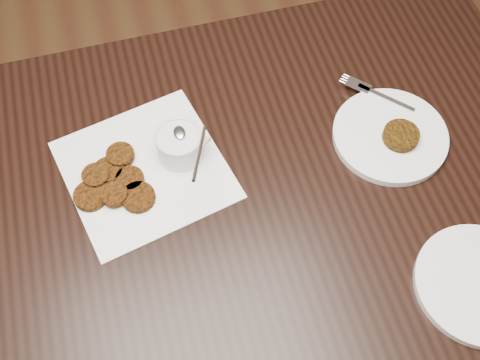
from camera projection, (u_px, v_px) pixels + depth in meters
name	position (u px, v px, depth m)	size (l,w,h in m)	color
table	(207.00, 297.00, 1.34)	(1.38, 0.89, 0.75)	black
napkin	(145.00, 170.00, 1.07)	(0.27, 0.27, 0.00)	white
sauce_ramekin	(178.00, 135.00, 1.04)	(0.11, 0.11, 0.12)	silver
patty_cluster	(113.00, 179.00, 1.05)	(0.18, 0.18, 0.02)	#6C370E
plate_with_patty	(391.00, 133.00, 1.09)	(0.21, 0.21, 0.03)	white
plate_empty	(479.00, 284.00, 0.95)	(0.21, 0.21, 0.01)	white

